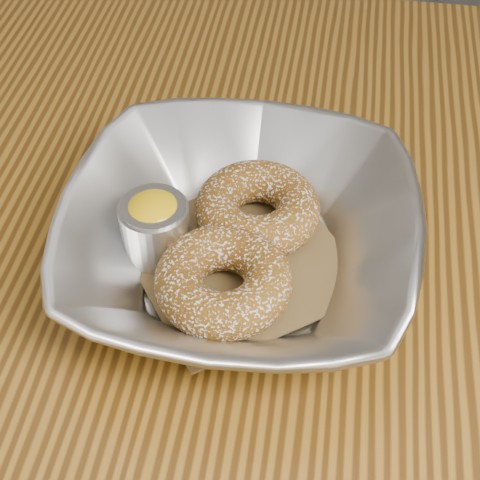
# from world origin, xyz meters

# --- Properties ---
(table) EXTENTS (1.20, 0.80, 0.75)m
(table) POSITION_xyz_m (0.00, 0.00, 0.65)
(table) COLOR brown
(table) RESTS_ON ground_plane
(serving_bowl) EXTENTS (0.25, 0.25, 0.06)m
(serving_bowl) POSITION_xyz_m (0.09, -0.01, 0.78)
(serving_bowl) COLOR #B5B8BD
(serving_bowl) RESTS_ON table
(parchment) EXTENTS (0.20, 0.20, 0.00)m
(parchment) POSITION_xyz_m (0.09, -0.01, 0.76)
(parchment) COLOR brown
(parchment) RESTS_ON table
(donut_back) EXTENTS (0.11, 0.11, 0.03)m
(donut_back) POSITION_xyz_m (0.10, 0.03, 0.78)
(donut_back) COLOR brown
(donut_back) RESTS_ON parchment
(donut_front) EXTENTS (0.13, 0.13, 0.03)m
(donut_front) POSITION_xyz_m (0.08, -0.04, 0.78)
(donut_front) COLOR brown
(donut_front) RESTS_ON parchment
(ramekin) EXTENTS (0.05, 0.05, 0.05)m
(ramekin) POSITION_xyz_m (0.03, -0.01, 0.78)
(ramekin) COLOR #B5B8BD
(ramekin) RESTS_ON table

